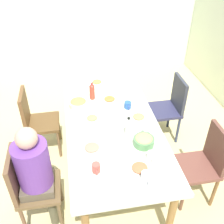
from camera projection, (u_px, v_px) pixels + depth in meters
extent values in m
plane|color=#C6B880|center=(112.00, 169.00, 3.28)|extent=(6.36, 6.36, 0.00)
cube|color=silver|center=(86.00, 3.00, 4.66)|extent=(0.12, 4.32, 2.60)
cube|color=silver|center=(112.00, 125.00, 2.86)|extent=(2.03, 0.98, 0.04)
cylinder|color=olive|center=(74.00, 108.00, 3.75)|extent=(0.07, 0.07, 0.69)
cylinder|color=olive|center=(127.00, 102.00, 3.86)|extent=(0.07, 0.07, 0.69)
cylinder|color=olive|center=(172.00, 214.00, 2.40)|extent=(0.07, 0.07, 0.69)
cube|color=#2F3050|center=(164.00, 110.00, 3.53)|extent=(0.40, 0.40, 0.04)
cylinder|color=#313A54|center=(178.00, 130.00, 3.55)|extent=(0.04, 0.04, 0.43)
cylinder|color=#2B3444|center=(169.00, 115.00, 3.82)|extent=(0.04, 0.04, 0.43)
cylinder|color=#303449|center=(154.00, 133.00, 3.50)|extent=(0.04, 0.04, 0.43)
cylinder|color=#2E3F43|center=(146.00, 117.00, 3.78)|extent=(0.04, 0.04, 0.43)
cube|color=#333744|center=(179.00, 94.00, 3.42)|extent=(0.38, 0.04, 0.45)
cube|color=brown|center=(39.00, 189.00, 2.50)|extent=(0.40, 0.40, 0.04)
cylinder|color=brown|center=(27.00, 192.00, 2.75)|extent=(0.04, 0.04, 0.43)
cylinder|color=brown|center=(24.00, 221.00, 2.48)|extent=(0.04, 0.04, 0.43)
cylinder|color=brown|center=(60.00, 187.00, 2.80)|extent=(0.04, 0.04, 0.43)
cylinder|color=brown|center=(60.00, 216.00, 2.52)|extent=(0.04, 0.04, 0.43)
cube|color=brown|center=(14.00, 175.00, 2.34)|extent=(0.38, 0.04, 0.45)
cylinder|color=brown|center=(53.00, 195.00, 2.71)|extent=(0.09, 0.09, 0.45)
cylinder|color=#4F4C37|center=(53.00, 208.00, 2.58)|extent=(0.09, 0.09, 0.45)
cube|color=brown|center=(38.00, 185.00, 2.47)|extent=(0.30, 0.30, 0.10)
cylinder|color=#693B98|center=(33.00, 165.00, 2.31)|extent=(0.31, 0.31, 0.45)
sphere|color=tan|center=(26.00, 138.00, 2.12)|extent=(0.18, 0.18, 0.18)
cube|color=brown|center=(196.00, 167.00, 2.72)|extent=(0.40, 0.40, 0.04)
cylinder|color=brown|center=(214.00, 192.00, 2.74)|extent=(0.04, 0.04, 0.43)
cylinder|color=brown|center=(200.00, 168.00, 3.01)|extent=(0.04, 0.04, 0.43)
cylinder|color=brown|center=(183.00, 197.00, 2.70)|extent=(0.04, 0.04, 0.43)
cylinder|color=brown|center=(171.00, 171.00, 2.97)|extent=(0.04, 0.04, 0.43)
cube|color=brown|center=(217.00, 149.00, 2.61)|extent=(0.38, 0.04, 0.45)
cube|color=brown|center=(43.00, 123.00, 3.31)|extent=(0.40, 0.40, 0.04)
cylinder|color=brown|center=(33.00, 130.00, 3.56)|extent=(0.04, 0.04, 0.43)
cylinder|color=brown|center=(31.00, 147.00, 3.29)|extent=(0.04, 0.04, 0.43)
cylinder|color=brown|center=(59.00, 127.00, 3.60)|extent=(0.04, 0.04, 0.43)
cylinder|color=brown|center=(59.00, 144.00, 3.33)|extent=(0.04, 0.04, 0.43)
cube|color=brown|center=(25.00, 109.00, 3.15)|extent=(0.38, 0.04, 0.45)
cylinder|color=silver|center=(92.00, 119.00, 2.89)|extent=(0.21, 0.21, 0.01)
ellipsoid|color=#849455|center=(92.00, 118.00, 2.88)|extent=(0.11, 0.11, 0.02)
cylinder|color=#ECE2C4|center=(92.00, 149.00, 2.52)|extent=(0.25, 0.25, 0.01)
ellipsoid|color=#D07861|center=(92.00, 147.00, 2.51)|extent=(0.14, 0.14, 0.02)
cylinder|color=silver|center=(110.00, 100.00, 3.20)|extent=(0.23, 0.23, 0.01)
ellipsoid|color=#A26F34|center=(110.00, 99.00, 3.19)|extent=(0.13, 0.13, 0.02)
cylinder|color=silver|center=(140.00, 169.00, 2.31)|extent=(0.26, 0.26, 0.01)
ellipsoid|color=#AA633E|center=(140.00, 168.00, 2.30)|extent=(0.14, 0.14, 0.02)
cylinder|color=white|center=(97.00, 83.00, 3.53)|extent=(0.22, 0.22, 0.01)
ellipsoid|color=olive|center=(97.00, 82.00, 3.52)|extent=(0.12, 0.12, 0.02)
cylinder|color=silver|center=(139.00, 118.00, 2.91)|extent=(0.23, 0.23, 0.01)
ellipsoid|color=tan|center=(139.00, 117.00, 2.90)|extent=(0.13, 0.13, 0.02)
cylinder|color=#548651|center=(144.00, 141.00, 2.56)|extent=(0.20, 0.20, 0.08)
ellipsoid|color=#CFBB62|center=(144.00, 138.00, 2.53)|extent=(0.16, 0.16, 0.04)
cylinder|color=beige|center=(78.00, 104.00, 3.07)|extent=(0.23, 0.23, 0.08)
ellipsoid|color=#B77A47|center=(78.00, 101.00, 3.05)|extent=(0.18, 0.18, 0.04)
cylinder|color=white|center=(146.00, 177.00, 2.19)|extent=(0.09, 0.09, 0.10)
torus|color=white|center=(148.00, 183.00, 2.15)|extent=(0.05, 0.01, 0.05)
cylinder|color=white|center=(151.00, 156.00, 2.40)|extent=(0.08, 0.08, 0.07)
torus|color=white|center=(152.00, 160.00, 2.36)|extent=(0.05, 0.01, 0.05)
cylinder|color=#2B579D|center=(128.00, 105.00, 3.05)|extent=(0.08, 0.08, 0.08)
torus|color=#3B59A5|center=(129.00, 108.00, 3.01)|extent=(0.05, 0.01, 0.05)
cylinder|color=white|center=(111.00, 130.00, 2.70)|extent=(0.08, 0.08, 0.07)
torus|color=white|center=(112.00, 134.00, 2.66)|extent=(0.05, 0.01, 0.05)
cylinder|color=white|center=(146.00, 132.00, 2.66)|extent=(0.07, 0.07, 0.09)
torus|color=white|center=(147.00, 135.00, 2.62)|extent=(0.05, 0.01, 0.05)
cylinder|color=#D55045|center=(96.00, 168.00, 2.28)|extent=(0.07, 0.07, 0.09)
torus|color=#C84E45|center=(97.00, 172.00, 2.24)|extent=(0.05, 0.01, 0.05)
cylinder|color=silver|center=(128.00, 129.00, 2.62)|extent=(0.06, 0.06, 0.19)
cone|color=silver|center=(129.00, 120.00, 2.56)|extent=(0.05, 0.05, 0.03)
cylinder|color=black|center=(129.00, 118.00, 2.54)|extent=(0.03, 0.03, 0.01)
cylinder|color=red|center=(92.00, 92.00, 3.18)|extent=(0.06, 0.06, 0.18)
cone|color=red|center=(92.00, 85.00, 3.12)|extent=(0.06, 0.06, 0.03)
cylinder|color=red|center=(92.00, 83.00, 3.11)|extent=(0.03, 0.03, 0.01)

